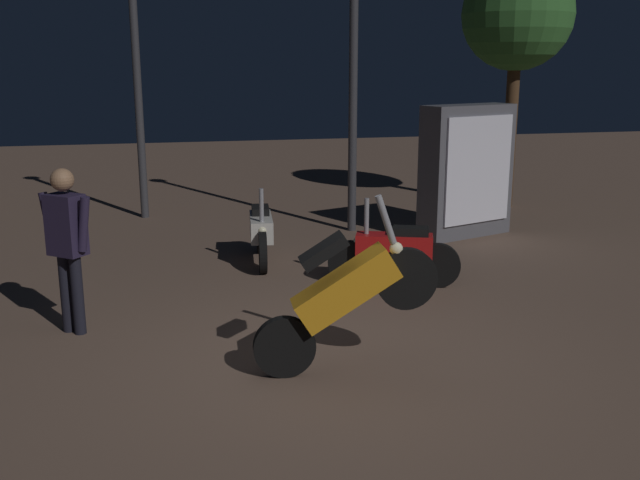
# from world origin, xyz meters

# --- Properties ---
(ground_plane) EXTENTS (40.00, 40.00, 0.00)m
(ground_plane) POSITION_xyz_m (0.00, 0.00, 0.00)
(ground_plane) COLOR brown
(motorcycle_orange_foreground) EXTENTS (1.66, 0.37, 1.63)m
(motorcycle_orange_foreground) POSITION_xyz_m (0.05, -0.23, 0.74)
(motorcycle_orange_foreground) COLOR black
(motorcycle_orange_foreground) RESTS_ON ground_plane
(motorcycle_red_parked_left) EXTENTS (1.59, 0.68, 1.11)m
(motorcycle_red_parked_left) POSITION_xyz_m (1.34, 2.19, 0.44)
(motorcycle_red_parked_left) COLOR black
(motorcycle_red_parked_left) RESTS_ON ground_plane
(motorcycle_white_parked_right) EXTENTS (0.41, 1.66, 1.11)m
(motorcycle_white_parked_right) POSITION_xyz_m (-0.11, 3.66, 0.44)
(motorcycle_white_parked_right) COLOR black
(motorcycle_white_parked_right) RESTS_ON ground_plane
(person_rider_beside) EXTENTS (0.57, 0.50, 1.72)m
(person_rider_beside) POSITION_xyz_m (-2.43, 1.38, 1.03)
(person_rider_beside) COLOR black
(person_rider_beside) RESTS_ON ground_plane
(streetlamp_near) EXTENTS (0.36, 0.36, 4.78)m
(streetlamp_near) POSITION_xyz_m (-1.72, 7.16, 3.05)
(streetlamp_near) COLOR #38383D
(streetlamp_near) RESTS_ON ground_plane
(streetlamp_far) EXTENTS (0.36, 0.36, 5.42)m
(streetlamp_far) POSITION_xyz_m (1.66, 5.29, 3.41)
(streetlamp_far) COLOR #38383D
(streetlamp_far) RESTS_ON ground_plane
(tree_left_bg) EXTENTS (2.06, 2.06, 4.64)m
(tree_left_bg) POSITION_xyz_m (5.18, 6.64, 3.57)
(tree_left_bg) COLOR #4C331E
(tree_left_bg) RESTS_ON ground_plane
(kiosk_billboard) EXTENTS (1.68, 1.00, 2.10)m
(kiosk_billboard) POSITION_xyz_m (3.35, 4.53, 1.05)
(kiosk_billboard) COLOR #595960
(kiosk_billboard) RESTS_ON ground_plane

